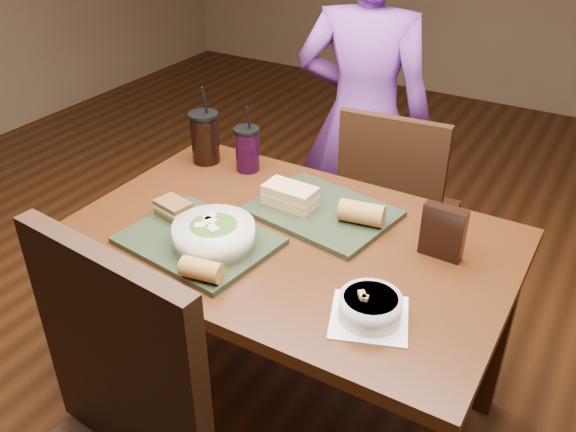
% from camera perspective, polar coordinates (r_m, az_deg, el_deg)
% --- Properties ---
extents(ground, '(6.00, 6.00, 0.00)m').
position_cam_1_polar(ground, '(2.31, 0.00, -17.68)').
color(ground, '#381C0B').
rests_on(ground, ground).
extents(dining_table, '(1.30, 0.85, 0.75)m').
position_cam_1_polar(dining_table, '(1.86, 0.00, -4.22)').
color(dining_table, '#3F1F0C').
rests_on(dining_table, ground).
extents(chair_far, '(0.44, 0.44, 0.93)m').
position_cam_1_polar(chair_far, '(2.45, 10.04, 0.80)').
color(chair_far, black).
rests_on(chair_far, ground).
extents(diner, '(0.63, 0.48, 1.54)m').
position_cam_1_polar(diner, '(2.56, 7.02, 8.80)').
color(diner, '#6E338D').
rests_on(diner, ground).
extents(tray_near, '(0.46, 0.37, 0.02)m').
position_cam_1_polar(tray_near, '(1.79, -8.35, -2.30)').
color(tray_near, black).
rests_on(tray_near, dining_table).
extents(tray_far, '(0.47, 0.38, 0.02)m').
position_cam_1_polar(tray_far, '(1.92, 3.25, 0.38)').
color(tray_far, black).
rests_on(tray_far, dining_table).
extents(salad_bowl, '(0.23, 0.23, 0.08)m').
position_cam_1_polar(salad_bowl, '(1.73, -6.95, -1.63)').
color(salad_bowl, silver).
rests_on(salad_bowl, tray_near).
extents(soup_bowl, '(0.24, 0.24, 0.08)m').
position_cam_1_polar(soup_bowl, '(1.51, 7.69, -8.43)').
color(soup_bowl, white).
rests_on(soup_bowl, dining_table).
extents(sandwich_near, '(0.12, 0.09, 0.05)m').
position_cam_1_polar(sandwich_near, '(1.90, -10.67, 0.67)').
color(sandwich_near, '#593819').
rests_on(sandwich_near, tray_near).
extents(sandwich_far, '(0.17, 0.10, 0.07)m').
position_cam_1_polar(sandwich_far, '(1.92, 0.19, 1.91)').
color(sandwich_far, tan).
rests_on(sandwich_far, tray_far).
extents(baguette_near, '(0.12, 0.07, 0.06)m').
position_cam_1_polar(baguette_near, '(1.61, -8.11, -4.99)').
color(baguette_near, '#AD7533').
rests_on(baguette_near, tray_near).
extents(baguette_far, '(0.14, 0.09, 0.07)m').
position_cam_1_polar(baguette_far, '(1.84, 6.90, 0.29)').
color(baguette_far, '#AD7533').
rests_on(baguette_far, tray_far).
extents(cup_cola, '(0.11, 0.11, 0.29)m').
position_cam_1_polar(cup_cola, '(2.23, -7.78, 7.31)').
color(cup_cola, black).
rests_on(cup_cola, dining_table).
extents(cup_berry, '(0.09, 0.09, 0.24)m').
position_cam_1_polar(cup_berry, '(2.16, -3.83, 6.27)').
color(cup_berry, black).
rests_on(cup_berry, dining_table).
extents(chip_bag, '(0.12, 0.04, 0.16)m').
position_cam_1_polar(chip_bag, '(1.74, 14.30, -1.48)').
color(chip_bag, black).
rests_on(chip_bag, dining_table).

